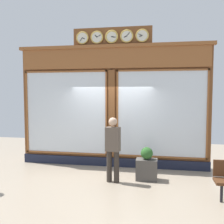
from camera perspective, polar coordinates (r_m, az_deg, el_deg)
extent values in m
plane|color=gray|center=(5.76, -5.20, -19.53)|extent=(14.00, 14.00, 0.00)
cube|color=brown|center=(8.16, 0.19, 0.93)|extent=(5.91, 0.30, 3.68)
cube|color=#191E33|center=(8.28, -0.02, -10.98)|extent=(5.91, 0.08, 0.28)
cube|color=brown|center=(8.03, -0.05, 11.82)|extent=(5.79, 0.08, 0.62)
cube|color=brown|center=(8.10, -0.03, 14.32)|extent=(6.03, 0.20, 0.10)
cube|color=silver|center=(7.89, 10.79, -0.43)|extent=(2.61, 0.02, 2.56)
cube|color=brown|center=(7.87, 10.93, 9.07)|extent=(2.71, 0.04, 0.05)
cube|color=brown|center=(8.08, 10.66, -9.71)|extent=(2.71, 0.04, 0.05)
cube|color=brown|center=(8.00, 20.36, -0.57)|extent=(0.05, 0.04, 2.66)
cube|color=brown|center=(7.96, 1.20, -0.31)|extent=(0.05, 0.04, 2.66)
cube|color=silver|center=(8.41, -10.16, -0.13)|extent=(2.61, 0.02, 2.56)
cube|color=brown|center=(8.39, -10.33, 8.79)|extent=(2.71, 0.04, 0.05)
cube|color=brown|center=(8.59, -10.08, -8.86)|extent=(2.71, 0.04, 0.05)
cube|color=brown|center=(8.94, -18.22, -0.02)|extent=(0.05, 0.04, 2.66)
cube|color=brown|center=(8.02, -1.27, -0.28)|extent=(0.05, 0.04, 2.66)
cube|color=brown|center=(8.00, -0.04, -0.29)|extent=(0.20, 0.10, 2.66)
cube|color=brown|center=(8.19, 0.03, 16.18)|extent=(2.43, 0.06, 0.59)
cylinder|color=silver|center=(8.01, 6.67, 16.43)|extent=(0.32, 0.02, 0.32)
torus|color=gold|center=(8.00, 6.67, 16.43)|extent=(0.39, 0.04, 0.39)
cube|color=black|center=(7.99, 6.36, 16.34)|extent=(0.09, 0.01, 0.05)
cube|color=black|center=(8.00, 6.19, 16.63)|extent=(0.13, 0.01, 0.06)
sphere|color=black|center=(7.99, 6.67, 16.45)|extent=(0.02, 0.02, 0.02)
cylinder|color=silver|center=(8.05, 3.27, 16.39)|extent=(0.32, 0.02, 0.32)
torus|color=gold|center=(8.04, 3.27, 16.39)|extent=(0.40, 0.04, 0.40)
cube|color=black|center=(8.03, 2.96, 16.29)|extent=(0.09, 0.01, 0.05)
cube|color=black|center=(8.04, 3.60, 16.78)|extent=(0.10, 0.01, 0.11)
sphere|color=black|center=(8.03, 3.26, 16.41)|extent=(0.02, 0.02, 0.02)
cylinder|color=silver|center=(8.11, -0.08, 16.29)|extent=(0.32, 0.02, 0.32)
torus|color=gold|center=(8.11, -0.08, 16.30)|extent=(0.40, 0.05, 0.40)
cube|color=black|center=(8.09, 0.21, 16.23)|extent=(0.09, 0.01, 0.04)
cube|color=black|center=(8.09, 0.40, 16.25)|extent=(0.14, 0.01, 0.03)
sphere|color=black|center=(8.10, -0.10, 16.32)|extent=(0.02, 0.02, 0.02)
cylinder|color=silver|center=(8.21, -3.36, 16.15)|extent=(0.32, 0.02, 0.32)
torus|color=gold|center=(8.20, -3.37, 16.16)|extent=(0.39, 0.04, 0.39)
cube|color=black|center=(8.21, -3.58, 16.40)|extent=(0.07, 0.01, 0.08)
cube|color=black|center=(8.19, -2.96, 16.42)|extent=(0.13, 0.01, 0.08)
sphere|color=black|center=(8.19, -3.39, 16.18)|extent=(0.02, 0.02, 0.02)
cylinder|color=silver|center=(8.32, -6.56, 15.96)|extent=(0.32, 0.02, 0.32)
torus|color=gold|center=(8.32, -6.56, 15.97)|extent=(0.39, 0.04, 0.39)
cube|color=black|center=(8.29, -6.32, 15.86)|extent=(0.09, 0.01, 0.06)
cube|color=black|center=(8.31, -6.85, 15.58)|extent=(0.09, 0.01, 0.12)
sphere|color=black|center=(8.31, -6.59, 15.99)|extent=(0.02, 0.02, 0.02)
cylinder|color=#312A24|center=(6.87, -0.61, -11.88)|extent=(0.14, 0.14, 0.82)
cylinder|color=#312A24|center=(6.80, 1.01, -12.04)|extent=(0.14, 0.14, 0.82)
cube|color=brown|center=(6.67, 0.20, -6.01)|extent=(0.39, 0.28, 0.62)
sphere|color=tan|center=(6.60, 0.20, -2.17)|extent=(0.22, 0.22, 0.22)
cube|color=#4C4742|center=(7.10, 7.65, -12.47)|extent=(0.56, 0.36, 0.56)
sphere|color=#285623|center=(6.98, 7.68, -9.01)|extent=(0.32, 0.32, 0.32)
cylinder|color=black|center=(6.18, 23.03, -15.91)|extent=(0.06, 0.06, 0.45)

